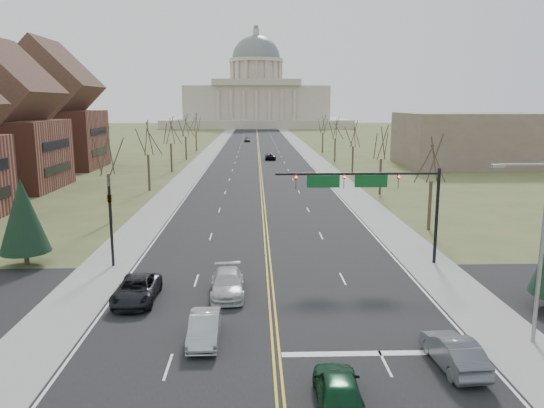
{
  "coord_description": "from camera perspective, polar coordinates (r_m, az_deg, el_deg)",
  "views": [
    {
      "loc": [
        -0.97,
        -24.51,
        11.86
      ],
      "look_at": [
        0.53,
        21.86,
        3.0
      ],
      "focal_mm": 35.0,
      "sensor_mm": 36.0,
      "label": 1
    }
  ],
  "objects": [
    {
      "name": "bldg_left_mid",
      "position": [
        82.4,
        -27.25,
        7.32
      ],
      "size": [
        15.1,
        14.28,
        20.75
      ],
      "color": "brown",
      "rests_on": "ground"
    },
    {
      "name": "tree_r_2",
      "position": [
        90.19,
        8.74,
        7.31
      ],
      "size": [
        3.74,
        3.74,
        8.5
      ],
      "color": "#32291D",
      "rests_on": "ground"
    },
    {
      "name": "tree_l_2",
      "position": [
        93.77,
        -10.87,
        7.61
      ],
      "size": [
        3.96,
        3.96,
        9.0
      ],
      "color": "#32291D",
      "rests_on": "ground"
    },
    {
      "name": "car_sb_outer_lead",
      "position": [
        33.55,
        -14.35,
        -8.92
      ],
      "size": [
        2.38,
        5.16,
        1.43
      ],
      "primitive_type": "imported",
      "rotation": [
        0.0,
        0.0,
        -0.0
      ],
      "color": "black",
      "rests_on": "road"
    },
    {
      "name": "tree_l_1",
      "position": [
        74.11,
        -13.25,
        6.72
      ],
      "size": [
        3.96,
        3.96,
        9.0
      ],
      "color": "#32291D",
      "rests_on": "ground"
    },
    {
      "name": "tree_r_3",
      "position": [
        109.88,
        6.83,
        7.97
      ],
      "size": [
        3.74,
        3.74,
        8.5
      ],
      "color": "#32291D",
      "rests_on": "ground"
    },
    {
      "name": "bldg_right_mass",
      "position": [
        108.76,
        20.41,
        6.53
      ],
      "size": [
        25.0,
        20.0,
        10.0
      ],
      "primitive_type": "cube",
      "color": "brown",
      "rests_on": "ground"
    },
    {
      "name": "edge_line_left",
      "position": [
        135.32,
        -5.62,
        5.74
      ],
      "size": [
        0.15,
        380.0,
        0.01
      ],
      "primitive_type": "cube",
      "color": "silver",
      "rests_on": "road"
    },
    {
      "name": "tree_r_1",
      "position": [
        70.66,
        11.7,
        6.28
      ],
      "size": [
        3.74,
        3.74,
        8.5
      ],
      "color": "#32291D",
      "rests_on": "ground"
    },
    {
      "name": "tree_l_4",
      "position": [
        133.39,
        -8.21,
        8.59
      ],
      "size": [
        3.96,
        3.96,
        9.0
      ],
      "color": "#32291D",
      "rests_on": "ground"
    },
    {
      "name": "car_sb_inner_second",
      "position": [
        33.64,
        -4.82,
        -8.54
      ],
      "size": [
        2.24,
        5.1,
        1.46
      ],
      "primitive_type": "imported",
      "rotation": [
        0.0,
        0.0,
        0.04
      ],
      "color": "#BBBBBB",
      "rests_on": "road"
    },
    {
      "name": "ground",
      "position": [
        27.25,
        0.39,
        -15.0
      ],
      "size": [
        600.0,
        600.0,
        0.0
      ],
      "primitive_type": "plane",
      "color": "#49542A",
      "rests_on": "ground"
    },
    {
      "name": "road",
      "position": [
        135.03,
        -1.45,
        5.77
      ],
      "size": [
        20.0,
        380.0,
        0.01
      ],
      "primitive_type": "cube",
      "color": "black",
      "rests_on": "ground"
    },
    {
      "name": "street_light",
      "position": [
        28.86,
        26.63,
        -3.65
      ],
      "size": [
        2.9,
        0.25,
        9.07
      ],
      "color": "gray",
      "rests_on": "ground"
    },
    {
      "name": "signal_left",
      "position": [
        40.27,
        -16.98,
        -1.34
      ],
      "size": [
        0.32,
        0.36,
        6.0
      ],
      "color": "black",
      "rests_on": "ground"
    },
    {
      "name": "sidewalk_left",
      "position": [
        135.48,
        -6.56,
        5.73
      ],
      "size": [
        4.0,
        380.0,
        0.03
      ],
      "primitive_type": "cube",
      "color": "gray",
      "rests_on": "ground"
    },
    {
      "name": "car_far_sb",
      "position": [
        165.61,
        -2.69,
        6.96
      ],
      "size": [
        1.85,
        4.47,
        1.52
      ],
      "primitive_type": "imported",
      "rotation": [
        0.0,
        0.0,
        0.01
      ],
      "color": "#4C5054",
      "rests_on": "road"
    },
    {
      "name": "cross_road",
      "position": [
        32.75,
        -0.03,
        -10.41
      ],
      "size": [
        120.0,
        14.0,
        0.01
      ],
      "primitive_type": "cube",
      "color": "black",
      "rests_on": "ground"
    },
    {
      "name": "car_nb_outer_lead",
      "position": [
        26.31,
        18.96,
        -14.79
      ],
      "size": [
        1.9,
        4.59,
        1.48
      ],
      "primitive_type": "imported",
      "rotation": [
        0.0,
        0.0,
        3.22
      ],
      "color": "#55595E",
      "rests_on": "road"
    },
    {
      "name": "car_nb_inner_lead",
      "position": [
        22.25,
        7.14,
        -19.14
      ],
      "size": [
        2.02,
        4.61,
        1.54
      ],
      "primitive_type": "imported",
      "rotation": [
        0.0,
        0.0,
        3.1
      ],
      "color": "#0B3219",
      "rests_on": "road"
    },
    {
      "name": "conifer_l",
      "position": [
        42.88,
        -25.22,
        -1.14
      ],
      "size": [
        3.64,
        3.64,
        6.5
      ],
      "color": "#32291D",
      "rests_on": "ground"
    },
    {
      "name": "sidewalk_right",
      "position": [
        135.65,
        3.65,
        5.78
      ],
      "size": [
        4.0,
        380.0,
        0.03
      ],
      "primitive_type": "cube",
      "color": "gray",
      "rests_on": "ground"
    },
    {
      "name": "center_line",
      "position": [
        135.03,
        -1.45,
        5.78
      ],
      "size": [
        0.42,
        380.0,
        0.01
      ],
      "primitive_type": "cube",
      "color": "gold",
      "rests_on": "road"
    },
    {
      "name": "capitol",
      "position": [
        274.43,
        -1.69,
        11.3
      ],
      "size": [
        90.0,
        60.0,
        50.0
      ],
      "color": "#C0B0A0",
      "rests_on": "ground"
    },
    {
      "name": "tree_r_4",
      "position": [
        129.67,
        5.5,
        8.42
      ],
      "size": [
        3.74,
        3.74,
        8.5
      ],
      "color": "#32291D",
      "rests_on": "ground"
    },
    {
      "name": "bldg_left_far",
      "position": [
        105.26,
        -22.73,
        8.73
      ],
      "size": [
        17.1,
        14.28,
        23.25
      ],
      "color": "brown",
      "rests_on": "ground"
    },
    {
      "name": "car_far_nb",
      "position": [
        113.02,
        -0.17,
        5.14
      ],
      "size": [
        2.31,
        4.88,
        1.35
      ],
      "primitive_type": "imported",
      "rotation": [
        0.0,
        0.0,
        3.13
      ],
      "color": "black",
      "rests_on": "road"
    },
    {
      "name": "tree_r_0",
      "position": [
        51.5,
        16.86,
        4.43
      ],
      "size": [
        3.74,
        3.74,
        8.5
      ],
      "color": "#32291D",
      "rests_on": "ground"
    },
    {
      "name": "car_sb_inner_lead",
      "position": [
        27.62,
        -7.28,
        -13.08
      ],
      "size": [
        1.53,
        4.28,
        1.4
      ],
      "primitive_type": "imported",
      "rotation": [
        0.0,
        0.0,
        0.01
      ],
      "color": "#95989C",
      "rests_on": "road"
    },
    {
      "name": "signal_mast",
      "position": [
        39.4,
        10.51,
        1.73
      ],
      "size": [
        12.12,
        0.44,
        7.2
      ],
      "color": "black",
      "rests_on": "ground"
    },
    {
      "name": "edge_line_right",
      "position": [
        135.46,
        2.72,
        5.79
      ],
      "size": [
        0.15,
        380.0,
        0.01
      ],
      "primitive_type": "cube",
      "color": "silver",
      "rests_on": "road"
    },
    {
      "name": "tree_l_0",
      "position": [
        54.7,
        -17.33,
        5.16
      ],
      "size": [
        3.96,
        3.96,
        9.0
      ],
      "color": "#32291D",
      "rests_on": "ground"
    },
    {
      "name": "stop_bar",
      "position": [
        26.99,
        11.55,
        -15.45
      ],
      "size": [
        9.5,
        0.5,
        0.01
      ],
      "primitive_type": "cube",
      "color": "silver",
      "rests_on": "road"
    },
    {
      "name": "tree_l_3",
      "position": [
        113.55,
        -9.31,
        8.19
      ],
      "size": [
        3.96,
        3.96,
        9.0
      ],
      "color": "#32291D",
      "rests_on": "ground"
    }
  ]
}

